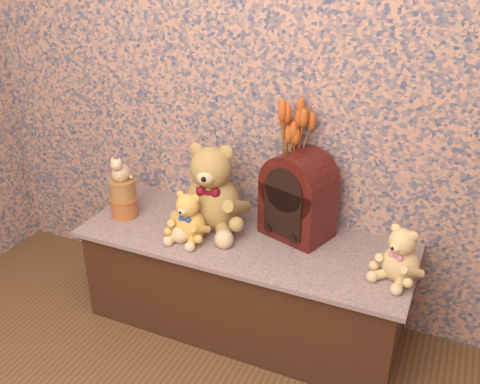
# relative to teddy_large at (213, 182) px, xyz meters

# --- Properties ---
(display_shelf) EXTENTS (1.44, 0.55, 0.46)m
(display_shelf) POSITION_rel_teddy_large_xyz_m (0.18, -0.05, -0.44)
(display_shelf) COLOR #354C6C
(display_shelf) RESTS_ON ground
(teddy_large) EXTENTS (0.40, 0.45, 0.42)m
(teddy_large) POSITION_rel_teddy_large_xyz_m (0.00, 0.00, 0.00)
(teddy_large) COLOR #A78040
(teddy_large) RESTS_ON display_shelf
(teddy_medium) EXTENTS (0.19, 0.22, 0.23)m
(teddy_medium) POSITION_rel_teddy_large_xyz_m (-0.04, -0.14, -0.09)
(teddy_medium) COLOR gold
(teddy_medium) RESTS_ON display_shelf
(teddy_small) EXTENTS (0.26, 0.28, 0.24)m
(teddy_small) POSITION_rel_teddy_large_xyz_m (0.83, -0.08, -0.09)
(teddy_small) COLOR tan
(teddy_small) RESTS_ON display_shelf
(cathedral_radio) EXTENTS (0.33, 0.28, 0.39)m
(cathedral_radio) POSITION_rel_teddy_large_xyz_m (0.37, 0.07, -0.02)
(cathedral_radio) COLOR #3A0D0A
(cathedral_radio) RESTS_ON display_shelf
(ceramic_vase) EXTENTS (0.12, 0.12, 0.18)m
(ceramic_vase) POSITION_rel_teddy_large_xyz_m (0.31, 0.13, -0.12)
(ceramic_vase) COLOR tan
(ceramic_vase) RESTS_ON display_shelf
(dried_stalks) EXTENTS (0.29, 0.29, 0.42)m
(dried_stalks) POSITION_rel_teddy_large_xyz_m (0.31, 0.13, 0.19)
(dried_stalks) COLOR #C4541F
(dried_stalks) RESTS_ON ceramic_vase
(biscuit_tin_lower) EXTENTS (0.13, 0.13, 0.09)m
(biscuit_tin_lower) POSITION_rel_teddy_large_xyz_m (-0.41, -0.09, -0.16)
(biscuit_tin_lower) COLOR gold
(biscuit_tin_lower) RESTS_ON display_shelf
(biscuit_tin_upper) EXTENTS (0.15, 0.15, 0.09)m
(biscuit_tin_upper) POSITION_rel_teddy_large_xyz_m (-0.41, -0.09, -0.07)
(biscuit_tin_upper) COLOR tan
(biscuit_tin_upper) RESTS_ON biscuit_tin_lower
(cat_figurine) EXTENTS (0.11, 0.11, 0.13)m
(cat_figurine) POSITION_rel_teddy_large_xyz_m (-0.41, -0.09, 0.04)
(cat_figurine) COLOR silver
(cat_figurine) RESTS_ON biscuit_tin_upper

